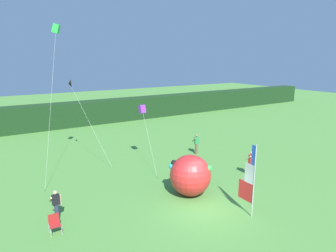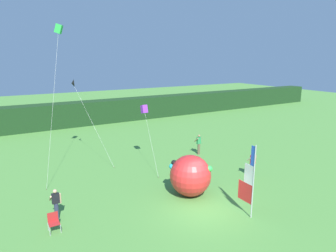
# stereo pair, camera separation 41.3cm
# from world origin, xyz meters

# --- Properties ---
(ground_plane) EXTENTS (120.00, 120.00, 0.00)m
(ground_plane) POSITION_xyz_m (0.00, 0.00, 0.00)
(ground_plane) COLOR #518E3D
(distant_treeline) EXTENTS (80.00, 2.40, 2.81)m
(distant_treeline) POSITION_xyz_m (0.00, 24.07, 1.41)
(distant_treeline) COLOR #193819
(distant_treeline) RESTS_ON ground
(banner_flag) EXTENTS (0.06, 1.03, 3.87)m
(banner_flag) POSITION_xyz_m (1.70, -1.59, 1.85)
(banner_flag) COLOR #B7B7BC
(banner_flag) RESTS_ON ground
(person_near_banner) EXTENTS (0.55, 0.48, 1.60)m
(person_near_banner) POSITION_xyz_m (-6.89, 3.06, 0.85)
(person_near_banner) COLOR #2D334C
(person_near_banner) RESTS_ON ground
(person_mid_field) EXTENTS (0.55, 0.48, 1.72)m
(person_mid_field) POSITION_xyz_m (5.41, 7.72, 0.92)
(person_mid_field) COLOR brown
(person_mid_field) RESTS_ON ground
(person_far_left) EXTENTS (0.55, 0.48, 1.79)m
(person_far_left) POSITION_xyz_m (5.67, 1.90, 0.96)
(person_far_left) COLOR brown
(person_far_left) RESTS_ON ground
(inflatable_balloon) EXTENTS (2.44, 2.44, 2.44)m
(inflatable_balloon) POSITION_xyz_m (0.47, 1.83, 1.23)
(inflatable_balloon) COLOR red
(inflatable_balloon) RESTS_ON ground
(folding_chair) EXTENTS (0.51, 0.51, 0.89)m
(folding_chair) POSITION_xyz_m (-7.21, 1.99, 0.51)
(folding_chair) COLOR #BCBCC1
(folding_chair) RESTS_ON ground
(kite_black_delta_0) EXTENTS (1.97, 3.89, 6.38)m
(kite_black_delta_0) POSITION_xyz_m (-3.65, 11.87, 6.03)
(kite_black_delta_0) COLOR brown
(kite_black_delta_0) RESTS_ON ground
(kite_purple_box_1) EXTENTS (0.83, 3.60, 4.56)m
(kite_purple_box_1) POSITION_xyz_m (0.65, 8.29, 4.19)
(kite_purple_box_1) COLOR brown
(kite_purple_box_1) RESTS_ON ground
(kite_green_box_2) EXTENTS (2.38, 3.13, 10.19)m
(kite_green_box_2) POSITION_xyz_m (-4.83, 9.68, 9.76)
(kite_green_box_2) COLOR brown
(kite_green_box_2) RESTS_ON ground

